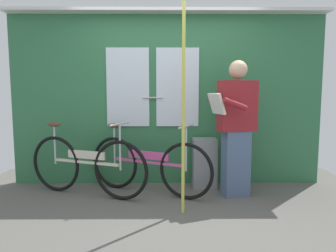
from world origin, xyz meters
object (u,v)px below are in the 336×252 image
object	(u,v)px
bicycle_near_door	(148,165)
handrail_pole	(183,104)
bicycle_leaning_behind	(86,165)
trash_bin_by_wall	(204,163)
passenger_reading_newspaper	(236,126)

from	to	relation	value
bicycle_near_door	handrail_pole	size ratio (longest dim) A/B	0.67
bicycle_leaning_behind	trash_bin_by_wall	bearing A→B (deg)	32.89
bicycle_leaning_behind	handrail_pole	xyz separation A→B (m)	(1.21, -0.58, 0.80)
bicycle_leaning_behind	trash_bin_by_wall	distance (m)	1.60
passenger_reading_newspaper	handrail_pole	world-z (taller)	handrail_pole
bicycle_near_door	passenger_reading_newspaper	distance (m)	1.24
bicycle_near_door	bicycle_leaning_behind	size ratio (longest dim) A/B	0.99
bicycle_near_door	trash_bin_by_wall	world-z (taller)	bicycle_near_door
trash_bin_by_wall	handrail_pole	world-z (taller)	handrail_pole
bicycle_near_door	handrail_pole	bearing A→B (deg)	-30.96
trash_bin_by_wall	bicycle_near_door	bearing A→B (deg)	-161.06
trash_bin_by_wall	passenger_reading_newspaper	bearing A→B (deg)	-47.17
bicycle_leaning_behind	passenger_reading_newspaper	bearing A→B (deg)	19.70
bicycle_near_door	bicycle_leaning_behind	xyz separation A→B (m)	(-0.78, -0.07, 0.01)
bicycle_near_door	trash_bin_by_wall	xyz separation A→B (m)	(0.77, 0.27, -0.04)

